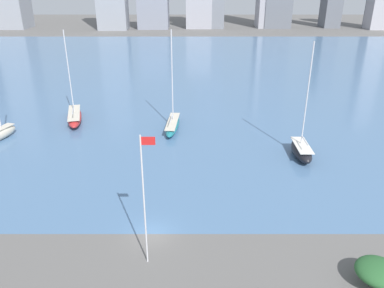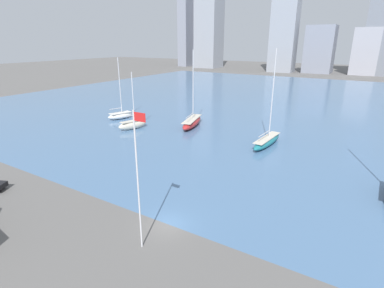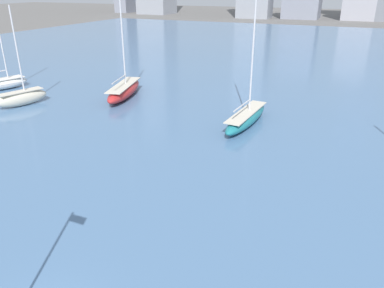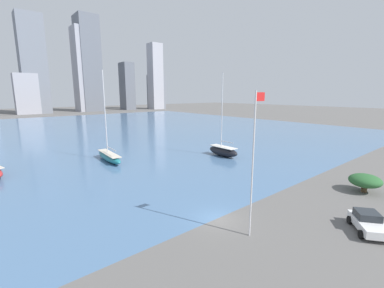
{
  "view_description": "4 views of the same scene",
  "coord_description": "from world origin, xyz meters",
  "px_view_note": "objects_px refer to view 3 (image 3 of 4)",
  "views": [
    {
      "loc": [
        4.05,
        -30.78,
        23.61
      ],
      "look_at": [
        4.15,
        10.85,
        5.14
      ],
      "focal_mm": 35.0,
      "sensor_mm": 36.0,
      "label": 1
    },
    {
      "loc": [
        15.5,
        -20.76,
        17.42
      ],
      "look_at": [
        -2.71,
        9.05,
        5.41
      ],
      "focal_mm": 28.0,
      "sensor_mm": 36.0,
      "label": 2
    },
    {
      "loc": [
        10.63,
        -7.97,
        13.79
      ],
      "look_at": [
        0.1,
        15.9,
        2.65
      ],
      "focal_mm": 35.0,
      "sensor_mm": 36.0,
      "label": 3
    },
    {
      "loc": [
        -17.03,
        -16.55,
        12.21
      ],
      "look_at": [
        6.27,
        11.36,
        5.1
      ],
      "focal_mm": 24.0,
      "sensor_mm": 36.0,
      "label": 4
    }
  ],
  "objects_px": {
    "sailboat_teal": "(246,117)",
    "sailboat_red": "(124,90)",
    "sailboat_cream": "(22,97)",
    "sailboat_white": "(6,82)"
  },
  "relations": [
    {
      "from": "sailboat_teal",
      "to": "sailboat_red",
      "type": "bearing_deg",
      "value": 171.73
    },
    {
      "from": "sailboat_teal",
      "to": "sailboat_cream",
      "type": "distance_m",
      "value": 27.65
    },
    {
      "from": "sailboat_teal",
      "to": "sailboat_cream",
      "type": "xyz_separation_m",
      "value": [
        -27.3,
        -4.4,
        0.14
      ]
    },
    {
      "from": "sailboat_red",
      "to": "sailboat_teal",
      "type": "bearing_deg",
      "value": -27.05
    },
    {
      "from": "sailboat_teal",
      "to": "sailboat_cream",
      "type": "height_order",
      "value": "sailboat_teal"
    },
    {
      "from": "sailboat_white",
      "to": "sailboat_red",
      "type": "height_order",
      "value": "sailboat_red"
    },
    {
      "from": "sailboat_teal",
      "to": "sailboat_cream",
      "type": "relative_size",
      "value": 1.4
    },
    {
      "from": "sailboat_cream",
      "to": "sailboat_white",
      "type": "xyz_separation_m",
      "value": [
        -8.46,
        5.09,
        -0.12
      ]
    },
    {
      "from": "sailboat_teal",
      "to": "sailboat_cream",
      "type": "bearing_deg",
      "value": -166.98
    },
    {
      "from": "sailboat_teal",
      "to": "sailboat_red",
      "type": "xyz_separation_m",
      "value": [
        -17.8,
        3.83,
        0.07
      ]
    }
  ]
}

